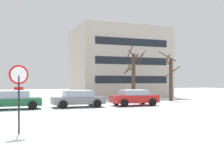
{
  "coord_description": "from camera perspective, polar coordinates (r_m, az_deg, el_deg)",
  "views": [
    {
      "loc": [
        -1.07,
        -12.99,
        2.08
      ],
      "look_at": [
        5.72,
        5.09,
        1.9
      ],
      "focal_mm": 43.84,
      "sensor_mm": 36.0,
      "label": 1
    }
  ],
  "objects": [
    {
      "name": "parked_car_green",
      "position": [
        21.7,
        -19.74,
        -3.1
      ],
      "size": [
        3.91,
        2.05,
        1.4
      ],
      "color": "#1E6038",
      "rests_on": "ground"
    },
    {
      "name": "stop_sign",
      "position": [
        11.38,
        -18.87,
        -0.32
      ],
      "size": [
        0.75,
        0.15,
        2.73
      ],
      "color": "black",
      "rests_on": "ground"
    },
    {
      "name": "tree_far_mid",
      "position": [
        27.36,
        4.36,
        1.22
      ],
      "size": [
        1.8,
        1.88,
        5.18
      ],
      "color": "#423326",
      "rests_on": "ground"
    },
    {
      "name": "parked_car_red",
      "position": [
        23.59,
        4.63,
        -2.79
      ],
      "size": [
        3.97,
        2.13,
        1.36
      ],
      "color": "red",
      "rests_on": "ground"
    },
    {
      "name": "ground_plane",
      "position": [
        13.2,
        -15.84,
        -8.55
      ],
      "size": [
        120.0,
        120.0,
        0.0
      ],
      "primitive_type": "plane",
      "color": "white"
    },
    {
      "name": "tree_far_left",
      "position": [
        29.73,
        12.12,
        1.26
      ],
      "size": [
        2.55,
        2.54,
        5.25
      ],
      "color": "#423326",
      "rests_on": "ground"
    },
    {
      "name": "tree_far_right",
      "position": [
        28.71,
        4.56,
        1.96
      ],
      "size": [
        1.88,
        1.87,
        5.94
      ],
      "color": "#423326",
      "rests_on": "ground"
    },
    {
      "name": "road_surface",
      "position": [
        16.47,
        -16.81,
        -6.73
      ],
      "size": [
        80.0,
        8.63,
        0.0
      ],
      "color": "silver",
      "rests_on": "ground"
    },
    {
      "name": "parked_car_gray",
      "position": [
        22.28,
        -7.13,
        -3.0
      ],
      "size": [
        4.16,
        2.17,
        1.37
      ],
      "color": "slate",
      "rests_on": "ground"
    },
    {
      "name": "building_far_right",
      "position": [
        37.93,
        1.34,
        4.43
      ],
      "size": [
        12.01,
        9.36,
        9.3
      ],
      "color": "#B2A899",
      "rests_on": "ground"
    }
  ]
}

